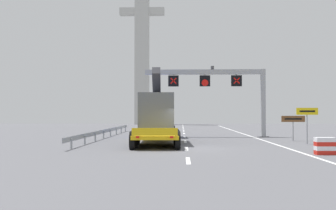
# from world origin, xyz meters

# --- Properties ---
(ground) EXTENTS (112.00, 112.00, 0.00)m
(ground) POSITION_xyz_m (0.00, 0.00, 0.00)
(ground) COLOR #5B5B60
(lane_markings) EXTENTS (0.20, 55.36, 0.01)m
(lane_markings) POSITION_xyz_m (-0.07, 20.38, 0.01)
(lane_markings) COLOR silver
(lane_markings) RESTS_ON ground
(edge_line_right) EXTENTS (0.20, 63.00, 0.01)m
(edge_line_right) POSITION_xyz_m (6.20, 12.00, 0.01)
(edge_line_right) COLOR silver
(edge_line_right) RESTS_ON ground
(overhead_lane_gantry) EXTENTS (11.35, 0.90, 6.55)m
(overhead_lane_gantry) POSITION_xyz_m (3.27, 11.70, 5.04)
(overhead_lane_gantry) COLOR #9EA0A5
(overhead_lane_gantry) RESTS_ON ground
(heavy_haul_truck_yellow) EXTENTS (3.54, 14.15, 5.30)m
(heavy_haul_truck_yellow) POSITION_xyz_m (-2.26, 6.61, 1.99)
(heavy_haul_truck_yellow) COLOR yellow
(heavy_haul_truck_yellow) RESTS_ON ground
(exit_sign_yellow) EXTENTS (1.50, 0.15, 2.56)m
(exit_sign_yellow) POSITION_xyz_m (8.49, 3.60, 1.94)
(exit_sign_yellow) COLOR #9EA0A5
(exit_sign_yellow) RESTS_ON ground
(tourist_info_sign_brown) EXTENTS (1.83, 0.15, 1.98)m
(tourist_info_sign_brown) POSITION_xyz_m (8.44, 6.72, 1.54)
(tourist_info_sign_brown) COLOR #9EA0A5
(tourist_info_sign_brown) RESTS_ON ground
(crash_barrier_striped) EXTENTS (1.01, 0.52, 0.90)m
(crash_barrier_striped) POSITION_xyz_m (7.14, -3.19, 0.45)
(crash_barrier_striped) COLOR red
(crash_barrier_striped) RESTS_ON ground
(guardrail_left) EXTENTS (0.13, 25.53, 0.76)m
(guardrail_left) POSITION_xyz_m (-7.14, 10.77, 0.56)
(guardrail_left) COLOR #999EA3
(guardrail_left) RESTS_ON ground
(bridge_pylon_distant) EXTENTS (9.00, 2.00, 36.63)m
(bridge_pylon_distant) POSITION_xyz_m (-8.23, 51.89, 18.71)
(bridge_pylon_distant) COLOR #B7B7B2
(bridge_pylon_distant) RESTS_ON ground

